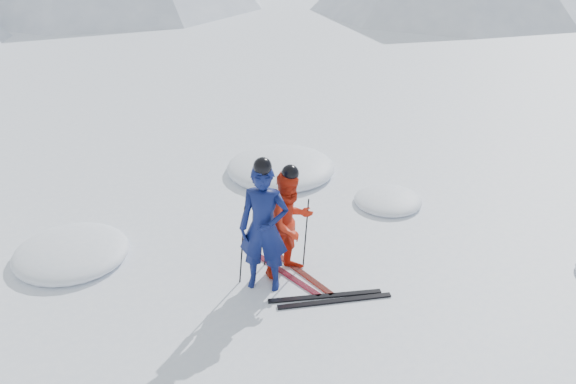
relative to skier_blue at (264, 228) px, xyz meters
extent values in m
plane|color=white|center=(2.27, 0.34, -1.00)|extent=(160.00, 160.00, 0.00)
imported|color=#0D1851|center=(0.00, 0.00, 0.00)|extent=(0.86, 0.74, 2.01)
imported|color=red|center=(0.47, 0.26, -0.14)|extent=(1.03, 0.94, 1.73)
cylinder|color=black|center=(-0.30, 0.15, -0.33)|extent=(0.13, 0.09, 1.33)
cylinder|color=black|center=(0.25, 0.25, -0.33)|extent=(0.13, 0.08, 1.34)
cylinder|color=black|center=(0.17, 0.51, -0.43)|extent=(0.12, 0.09, 1.15)
cylinder|color=black|center=(0.77, 0.41, -0.43)|extent=(0.12, 0.08, 1.15)
cube|color=black|center=(0.35, 0.26, -0.99)|extent=(0.82, 1.57, 0.03)
cube|color=black|center=(0.59, 0.26, -0.99)|extent=(0.71, 1.61, 0.03)
cube|color=black|center=(0.79, -0.53, -0.99)|extent=(1.70, 0.29, 0.03)
cube|color=black|center=(0.89, -0.68, -0.99)|extent=(1.70, 0.23, 0.03)
ellipsoid|color=white|center=(-2.87, 1.59, -1.00)|extent=(1.86, 1.86, 0.41)
ellipsoid|color=white|center=(2.89, 1.97, -1.00)|extent=(1.29, 1.29, 0.28)
ellipsoid|color=white|center=(1.27, 3.87, -1.00)|extent=(2.28, 2.28, 0.50)
camera|label=1|loc=(-1.69, -7.45, 4.45)|focal=38.00mm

